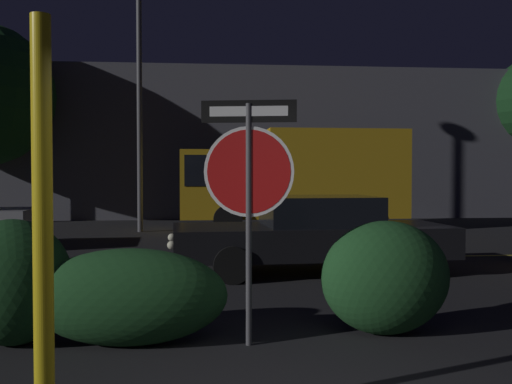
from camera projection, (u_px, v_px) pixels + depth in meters
name	position (u px, v px, depth m)	size (l,w,h in m)	color
road_center_stripe	(240.00, 259.00, 11.58)	(37.25, 0.12, 0.01)	gold
stop_sign	(249.00, 172.00, 5.67)	(0.94, 0.20, 2.45)	#4C4C51
yellow_pole_left	(43.00, 234.00, 3.51)	(0.12, 0.12, 2.69)	yellow
hedge_bush_1	(12.00, 282.00, 5.70)	(1.18, 0.90, 1.27)	#19421E
hedge_bush_2	(129.00, 297.00, 5.69)	(1.98, 0.79, 0.98)	#1E4C23
hedge_bush_3	(385.00, 278.00, 6.09)	(1.39, 0.84, 1.22)	#1E4C23
passing_car_2	(313.00, 234.00, 9.98)	(4.96, 2.16, 1.34)	black
delivery_truck	(292.00, 177.00, 17.72)	(6.91, 2.54, 3.08)	gold
street_lamp	(139.00, 40.00, 16.92)	(0.54, 0.54, 8.28)	#4C4C51
building_backdrop	(155.00, 145.00, 23.82)	(31.71, 4.89, 5.90)	#4C4C56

